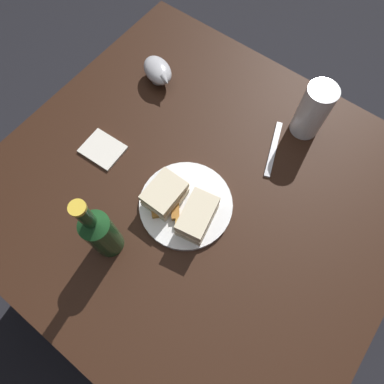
{
  "coord_description": "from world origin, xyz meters",
  "views": [
    {
      "loc": [
        -0.2,
        0.29,
        1.53
      ],
      "look_at": [
        -0.0,
        0.03,
        0.76
      ],
      "focal_mm": 30.72,
      "sensor_mm": 36.0,
      "label": 1
    }
  ],
  "objects_px": {
    "sandwich_half_right": "(197,217)",
    "plate": "(186,205)",
    "napkin": "(103,149)",
    "cider_bottle": "(100,232)",
    "gravy_boat": "(158,71)",
    "pint_glass": "(311,113)",
    "sandwich_half_left": "(165,194)",
    "fork": "(273,149)"
  },
  "relations": [
    {
      "from": "sandwich_half_right",
      "to": "napkin",
      "type": "relative_size",
      "value": 1.12
    },
    {
      "from": "gravy_boat",
      "to": "fork",
      "type": "bearing_deg",
      "value": -179.85
    },
    {
      "from": "pint_glass",
      "to": "napkin",
      "type": "bearing_deg",
      "value": 44.13
    },
    {
      "from": "fork",
      "to": "sandwich_half_right",
      "type": "bearing_deg",
      "value": -27.98
    },
    {
      "from": "sandwich_half_right",
      "to": "gravy_boat",
      "type": "xyz_separation_m",
      "value": [
        0.37,
        -0.3,
        -0.01
      ]
    },
    {
      "from": "fork",
      "to": "plate",
      "type": "bearing_deg",
      "value": -38.36
    },
    {
      "from": "sandwich_half_left",
      "to": "cider_bottle",
      "type": "bearing_deg",
      "value": 77.62
    },
    {
      "from": "sandwich_half_left",
      "to": "napkin",
      "type": "distance_m",
      "value": 0.24
    },
    {
      "from": "sandwich_half_left",
      "to": "napkin",
      "type": "bearing_deg",
      "value": -3.09
    },
    {
      "from": "sandwich_half_left",
      "to": "sandwich_half_right",
      "type": "relative_size",
      "value": 0.83
    },
    {
      "from": "sandwich_half_right",
      "to": "plate",
      "type": "bearing_deg",
      "value": -21.25
    },
    {
      "from": "napkin",
      "to": "pint_glass",
      "type": "bearing_deg",
      "value": -135.87
    },
    {
      "from": "plate",
      "to": "napkin",
      "type": "distance_m",
      "value": 0.29
    },
    {
      "from": "sandwich_half_left",
      "to": "cider_bottle",
      "type": "relative_size",
      "value": 0.39
    },
    {
      "from": "plate",
      "to": "sandwich_half_right",
      "type": "distance_m",
      "value": 0.07
    },
    {
      "from": "cider_bottle",
      "to": "fork",
      "type": "relative_size",
      "value": 1.45
    },
    {
      "from": "plate",
      "to": "pint_glass",
      "type": "xyz_separation_m",
      "value": [
        -0.13,
        -0.39,
        0.06
      ]
    },
    {
      "from": "sandwich_half_right",
      "to": "napkin",
      "type": "bearing_deg",
      "value": -2.09
    },
    {
      "from": "sandwich_half_right",
      "to": "gravy_boat",
      "type": "bearing_deg",
      "value": -39.03
    },
    {
      "from": "pint_glass",
      "to": "cider_bottle",
      "type": "bearing_deg",
      "value": 69.83
    },
    {
      "from": "sandwich_half_left",
      "to": "fork",
      "type": "bearing_deg",
      "value": -115.66
    },
    {
      "from": "sandwich_half_right",
      "to": "napkin",
      "type": "height_order",
      "value": "sandwich_half_right"
    },
    {
      "from": "pint_glass",
      "to": "napkin",
      "type": "height_order",
      "value": "pint_glass"
    },
    {
      "from": "plate",
      "to": "cider_bottle",
      "type": "xyz_separation_m",
      "value": [
        0.09,
        0.19,
        0.09
      ]
    },
    {
      "from": "gravy_boat",
      "to": "cider_bottle",
      "type": "bearing_deg",
      "value": 115.91
    },
    {
      "from": "plate",
      "to": "cider_bottle",
      "type": "relative_size",
      "value": 0.92
    },
    {
      "from": "gravy_boat",
      "to": "sandwich_half_left",
      "type": "bearing_deg",
      "value": 131.73
    },
    {
      "from": "plate",
      "to": "fork",
      "type": "relative_size",
      "value": 1.34
    },
    {
      "from": "sandwich_half_left",
      "to": "sandwich_half_right",
      "type": "distance_m",
      "value": 0.1
    },
    {
      "from": "gravy_boat",
      "to": "napkin",
      "type": "relative_size",
      "value": 1.21
    },
    {
      "from": "plate",
      "to": "sandwich_half_left",
      "type": "relative_size",
      "value": 2.35
    },
    {
      "from": "sandwich_half_left",
      "to": "cider_bottle",
      "type": "distance_m",
      "value": 0.19
    },
    {
      "from": "napkin",
      "to": "sandwich_half_right",
      "type": "bearing_deg",
      "value": 177.91
    },
    {
      "from": "sandwich_half_right",
      "to": "gravy_boat",
      "type": "distance_m",
      "value": 0.47
    },
    {
      "from": "plate",
      "to": "pint_glass",
      "type": "distance_m",
      "value": 0.42
    },
    {
      "from": "napkin",
      "to": "plate",
      "type": "bearing_deg",
      "value": -178.5
    },
    {
      "from": "cider_bottle",
      "to": "gravy_boat",
      "type": "bearing_deg",
      "value": -64.09
    },
    {
      "from": "gravy_boat",
      "to": "fork",
      "type": "xyz_separation_m",
      "value": [
        -0.41,
        -0.0,
        -0.04
      ]
    },
    {
      "from": "cider_bottle",
      "to": "napkin",
      "type": "relative_size",
      "value": 2.37
    },
    {
      "from": "sandwich_half_left",
      "to": "napkin",
      "type": "relative_size",
      "value": 0.93
    },
    {
      "from": "sandwich_half_left",
      "to": "fork",
      "type": "relative_size",
      "value": 0.57
    },
    {
      "from": "fork",
      "to": "cider_bottle",
      "type": "bearing_deg",
      "value": -40.97
    }
  ]
}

